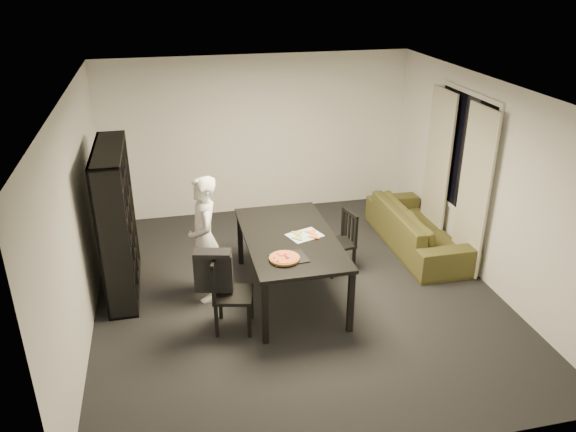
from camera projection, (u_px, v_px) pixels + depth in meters
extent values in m
cube|color=black|center=(297.00, 291.00, 7.25)|extent=(5.00, 5.50, 0.01)
cube|color=white|center=(298.00, 90.00, 6.18)|extent=(5.00, 5.50, 0.01)
cube|color=white|center=(257.00, 136.00, 9.16)|extent=(5.00, 0.01, 2.60)
cube|color=white|center=(382.00, 334.00, 4.27)|extent=(5.00, 0.01, 2.60)
cube|color=white|center=(78.00, 218.00, 6.21)|extent=(0.01, 5.50, 2.60)
cube|color=white|center=(486.00, 182.00, 7.22)|extent=(0.01, 5.50, 2.60)
cube|color=black|center=(463.00, 153.00, 7.67)|extent=(0.02, 1.40, 1.60)
cube|color=white|center=(463.00, 153.00, 7.67)|extent=(0.03, 1.52, 1.72)
cube|color=#BCB7A0|center=(474.00, 191.00, 7.33)|extent=(0.03, 0.70, 2.25)
cube|color=#BCB7A0|center=(437.00, 166.00, 8.26)|extent=(0.03, 0.70, 2.25)
cube|color=black|center=(117.00, 222.00, 6.96)|extent=(0.35, 1.50, 1.90)
cube|color=black|center=(290.00, 238.00, 6.88)|extent=(1.09, 1.97, 0.04)
cube|color=black|center=(265.00, 313.00, 6.13)|extent=(0.07, 0.07, 0.78)
cube|color=black|center=(351.00, 302.00, 6.33)|extent=(0.07, 0.07, 0.78)
cube|color=black|center=(240.00, 239.00, 7.78)|extent=(0.07, 0.07, 0.78)
cube|color=black|center=(309.00, 232.00, 7.98)|extent=(0.07, 0.07, 0.78)
cube|color=black|center=(234.00, 295.00, 6.37)|extent=(0.52, 0.52, 0.04)
cube|color=black|center=(215.00, 276.00, 6.27)|extent=(0.14, 0.43, 0.46)
cube|color=black|center=(214.00, 259.00, 6.18)|extent=(0.12, 0.41, 0.05)
cube|color=black|center=(249.00, 321.00, 6.29)|extent=(0.04, 0.04, 0.42)
cube|color=black|center=(251.00, 303.00, 6.63)|extent=(0.04, 0.04, 0.42)
cube|color=black|center=(216.00, 321.00, 6.30)|extent=(0.04, 0.04, 0.42)
cube|color=black|center=(220.00, 303.00, 6.63)|extent=(0.04, 0.04, 0.42)
cube|color=black|center=(337.00, 244.00, 7.60)|extent=(0.47, 0.47, 0.04)
cube|color=black|center=(349.00, 226.00, 7.57)|extent=(0.12, 0.39, 0.42)
cube|color=black|center=(350.00, 213.00, 7.49)|extent=(0.11, 0.37, 0.05)
cube|color=black|center=(320.00, 255.00, 7.76)|extent=(0.04, 0.04, 0.38)
cube|color=black|center=(332.00, 266.00, 7.48)|extent=(0.04, 0.04, 0.38)
cube|color=black|center=(341.00, 250.00, 7.89)|extent=(0.04, 0.04, 0.38)
cube|color=black|center=(354.00, 260.00, 7.61)|extent=(0.04, 0.04, 0.38)
cube|color=black|center=(213.00, 274.00, 6.25)|extent=(0.44, 0.18, 0.46)
cube|color=black|center=(212.00, 253.00, 6.15)|extent=(0.44, 0.27, 0.05)
imported|color=silver|center=(204.00, 239.00, 6.84)|extent=(0.42, 0.61, 1.61)
cube|color=black|center=(289.00, 258.00, 6.36)|extent=(0.43, 0.36, 0.01)
cylinder|color=#96602B|center=(284.00, 258.00, 6.32)|extent=(0.35, 0.35, 0.02)
cylinder|color=#EB943D|center=(284.00, 257.00, 6.31)|extent=(0.31, 0.31, 0.01)
cube|color=silver|center=(305.00, 235.00, 6.89)|extent=(0.48, 0.42, 0.01)
imported|color=#3D3918|center=(418.00, 228.00, 8.27)|extent=(0.84, 2.14, 0.62)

